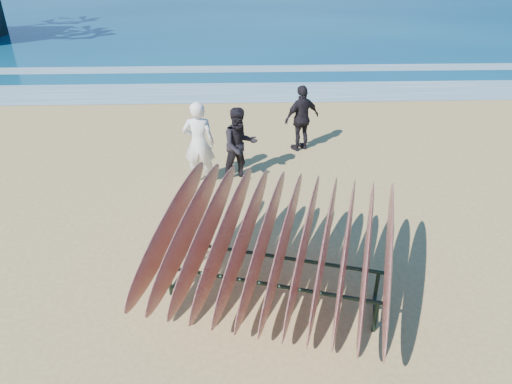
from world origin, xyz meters
TOP-DOWN VIEW (x-y plane):
  - ground at (0.00, 0.00)m, footprint 120.00×120.00m
  - foam_near at (0.00, 10.00)m, footprint 160.00×160.00m
  - foam_far at (0.00, 13.50)m, footprint 160.00×160.00m
  - surfboard_rack at (0.18, -0.73)m, footprint 3.92×3.84m
  - person_white at (-1.13, 3.08)m, footprint 0.69×0.48m
  - person_dark_a at (-0.26, 3.14)m, footprint 0.98×0.88m
  - person_dark_b at (1.30, 4.82)m, footprint 1.05×0.80m

SIDE VIEW (x-z plane):
  - ground at x=0.00m, z-range 0.00..0.00m
  - foam_far at x=0.00m, z-range 0.01..0.01m
  - foam_near at x=0.00m, z-range 0.01..0.01m
  - person_dark_b at x=1.30m, z-range 0.00..1.66m
  - person_dark_a at x=-0.26m, z-range 0.00..1.66m
  - person_white at x=-1.13m, z-range 0.00..1.83m
  - surfboard_rack at x=0.18m, z-range 0.16..1.81m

